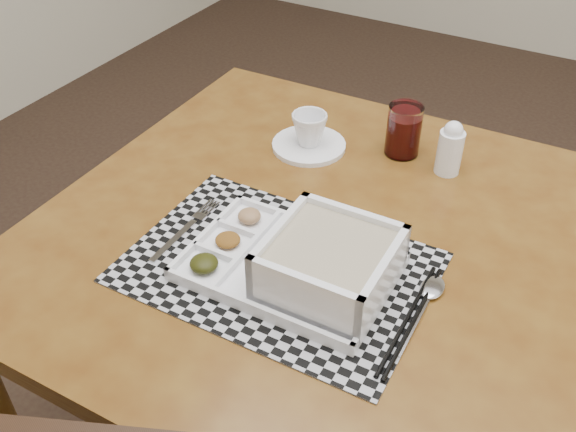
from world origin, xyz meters
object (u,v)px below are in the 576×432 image
(cup, at_px, (309,129))
(creamer_bottle, at_px, (450,148))
(dining_table, at_px, (318,259))
(juice_glass, at_px, (403,132))
(serving_tray, at_px, (317,265))

(cup, distance_m, creamer_bottle, 0.28)
(dining_table, height_order, cup, cup)
(juice_glass, distance_m, creamer_bottle, 0.10)
(cup, bearing_deg, juice_glass, 2.37)
(serving_tray, bearing_deg, juice_glass, 93.37)
(creamer_bottle, bearing_deg, dining_table, -116.11)
(juice_glass, xyz_separation_m, creamer_bottle, (0.10, -0.02, 0.00))
(serving_tray, height_order, juice_glass, juice_glass)
(serving_tray, relative_size, creamer_bottle, 2.97)
(dining_table, height_order, serving_tray, serving_tray)
(serving_tray, relative_size, cup, 4.54)
(creamer_bottle, bearing_deg, juice_glass, 169.00)
(dining_table, bearing_deg, juice_glass, 83.43)
(dining_table, bearing_deg, serving_tray, -64.51)
(cup, relative_size, juice_glass, 0.69)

